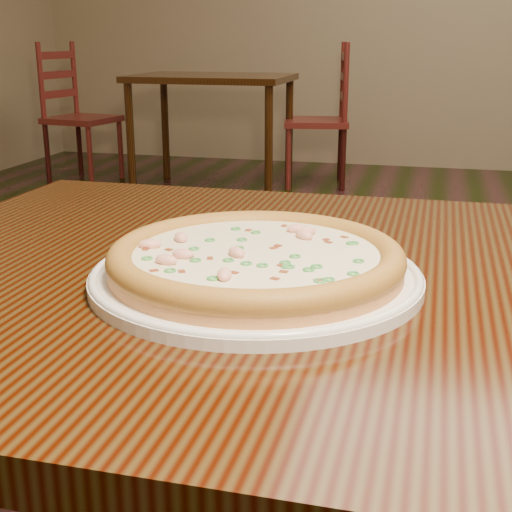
% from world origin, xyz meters
% --- Properties ---
extents(hero_table, '(1.20, 0.80, 0.75)m').
position_xyz_m(hero_table, '(-0.32, -0.47, 0.65)').
color(hero_table, black).
rests_on(hero_table, ground).
extents(plate, '(0.35, 0.35, 0.02)m').
position_xyz_m(plate, '(-0.44, -0.52, 0.76)').
color(plate, white).
rests_on(plate, hero_table).
extents(pizza, '(0.31, 0.31, 0.03)m').
position_xyz_m(pizza, '(-0.44, -0.52, 0.78)').
color(pizza, '#CA8B47').
rests_on(pizza, plate).
extents(bg_table_left, '(1.00, 0.70, 0.75)m').
position_xyz_m(bg_table_left, '(-1.71, 3.28, 0.65)').
color(bg_table_left, black).
rests_on(bg_table_left, ground).
extents(chair_a, '(0.48, 0.48, 0.95)m').
position_xyz_m(chair_a, '(-2.74, 3.36, 0.44)').
color(chair_a, '#541A11').
rests_on(chair_a, ground).
extents(chair_b, '(0.49, 0.49, 0.95)m').
position_xyz_m(chair_b, '(-1.02, 3.61, 0.44)').
color(chair_b, '#541A11').
rests_on(chair_b, ground).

